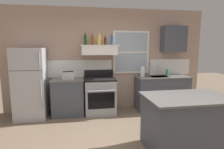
# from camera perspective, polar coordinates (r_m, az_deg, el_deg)

# --- Properties ---
(back_wall) EXTENTS (5.40, 0.11, 2.70)m
(back_wall) POSITION_cam_1_polar(r_m,az_deg,el_deg) (5.03, -1.06, 4.61)
(back_wall) COLOR tan
(back_wall) RESTS_ON ground_plane
(refrigerator) EXTENTS (0.70, 0.72, 1.67)m
(refrigerator) POSITION_cam_1_polar(r_m,az_deg,el_deg) (4.80, -23.75, -2.54)
(refrigerator) COLOR #B7BABC
(refrigerator) RESTS_ON ground_plane
(counter_left_of_stove) EXTENTS (0.79, 0.63, 0.91)m
(counter_left_of_stove) POSITION_cam_1_polar(r_m,az_deg,el_deg) (4.81, -13.36, -6.67)
(counter_left_of_stove) COLOR #474C56
(counter_left_of_stove) RESTS_ON ground_plane
(toaster) EXTENTS (0.30, 0.20, 0.19)m
(toaster) POSITION_cam_1_polar(r_m,az_deg,el_deg) (4.63, -13.35, -0.26)
(toaster) COLOR silver
(toaster) RESTS_ON counter_left_of_stove
(stove_range) EXTENTS (0.76, 0.69, 1.09)m
(stove_range) POSITION_cam_1_polar(r_m,az_deg,el_deg) (4.78, -3.73, -6.43)
(stove_range) COLOR #9EA0A5
(stove_range) RESTS_ON ground_plane
(range_hood_shelf) EXTENTS (0.96, 0.52, 0.24)m
(range_hood_shelf) POSITION_cam_1_polar(r_m,az_deg,el_deg) (4.71, -3.99, 7.62)
(range_hood_shelf) COLOR white
(bottle_dark_green_wine) EXTENTS (0.07, 0.07, 0.30)m
(bottle_dark_green_wine) POSITION_cam_1_polar(r_m,az_deg,el_deg) (4.75, -8.22, 10.55)
(bottle_dark_green_wine) COLOR #143819
(bottle_dark_green_wine) RESTS_ON range_hood_shelf
(bottle_amber_wine) EXTENTS (0.07, 0.07, 0.28)m
(bottle_amber_wine) POSITION_cam_1_polar(r_m,az_deg,el_deg) (4.73, -6.02, 10.50)
(bottle_amber_wine) COLOR brown
(bottle_amber_wine) RESTS_ON range_hood_shelf
(bottle_champagne_gold_foil) EXTENTS (0.08, 0.08, 0.30)m
(bottle_champagne_gold_foil) POSITION_cam_1_polar(r_m,az_deg,el_deg) (4.73, -4.02, 10.61)
(bottle_champagne_gold_foil) COLOR #B29333
(bottle_champagne_gold_foil) RESTS_ON range_hood_shelf
(bottle_brown_stout) EXTENTS (0.06, 0.06, 0.23)m
(bottle_brown_stout) POSITION_cam_1_polar(r_m,az_deg,el_deg) (4.76, -2.11, 10.26)
(bottle_brown_stout) COLOR #381E0F
(bottle_brown_stout) RESTS_ON range_hood_shelf
(bottle_blue_liqueur) EXTENTS (0.07, 0.07, 0.28)m
(bottle_blue_liqueur) POSITION_cam_1_polar(r_m,az_deg,el_deg) (4.79, -0.08, 10.51)
(bottle_blue_liqueur) COLOR #1E478C
(bottle_blue_liqueur) RESTS_ON range_hood_shelf
(counter_right_with_sink) EXTENTS (1.43, 0.63, 0.91)m
(counter_right_with_sink) POSITION_cam_1_polar(r_m,az_deg,el_deg) (5.27, 15.04, -5.39)
(counter_right_with_sink) COLOR #474C56
(counter_right_with_sink) RESTS_ON ground_plane
(sink_faucet) EXTENTS (0.03, 0.17, 0.28)m
(sink_faucet) POSITION_cam_1_polar(r_m,az_deg,el_deg) (5.20, 13.86, 1.52)
(sink_faucet) COLOR silver
(sink_faucet) RESTS_ON counter_right_with_sink
(paper_towel_roll) EXTENTS (0.11, 0.11, 0.27)m
(paper_towel_roll) POSITION_cam_1_polar(r_m,az_deg,el_deg) (4.95, 9.42, 0.84)
(paper_towel_roll) COLOR white
(paper_towel_roll) RESTS_ON counter_right_with_sink
(dish_soap_bottle) EXTENTS (0.06, 0.06, 0.18)m
(dish_soap_bottle) POSITION_cam_1_polar(r_m,az_deg,el_deg) (5.33, 16.58, 0.66)
(dish_soap_bottle) COLOR #268C3F
(dish_soap_bottle) RESTS_ON counter_right_with_sink
(kitchen_island) EXTENTS (1.40, 0.90, 0.91)m
(kitchen_island) POSITION_cam_1_polar(r_m,az_deg,el_deg) (3.39, 22.07, -13.63)
(kitchen_island) COLOR #474C56
(kitchen_island) RESTS_ON ground_plane
(upper_cabinet_right) EXTENTS (0.64, 0.32, 0.70)m
(upper_cabinet_right) POSITION_cam_1_polar(r_m,az_deg,el_deg) (5.40, 18.45, 10.26)
(upper_cabinet_right) COLOR #474C56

